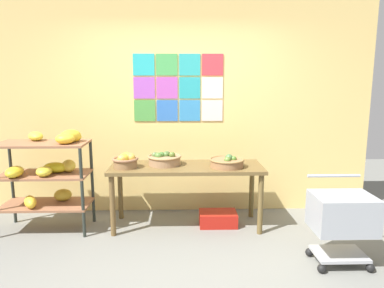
{
  "coord_description": "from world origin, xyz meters",
  "views": [
    {
      "loc": [
        0.02,
        -2.94,
        1.72
      ],
      "look_at": [
        0.14,
        1.03,
        1.01
      ],
      "focal_mm": 33.3,
      "sensor_mm": 36.0,
      "label": 1
    }
  ],
  "objects_px": {
    "display_table": "(187,173)",
    "fruit_basket_left": "(126,160)",
    "shopping_cart": "(342,216)",
    "produce_crate_under_table": "(218,218)",
    "banana_shelf_unit": "(49,169)",
    "fruit_basket_right": "(164,159)",
    "fruit_basket_back_right": "(227,162)"
  },
  "relations": [
    {
      "from": "display_table",
      "to": "fruit_basket_left",
      "type": "bearing_deg",
      "value": -173.24
    },
    {
      "from": "display_table",
      "to": "fruit_basket_left",
      "type": "xyz_separation_m",
      "value": [
        -0.69,
        -0.08,
        0.17
      ]
    },
    {
      "from": "fruit_basket_left",
      "to": "shopping_cart",
      "type": "relative_size",
      "value": 0.36
    },
    {
      "from": "produce_crate_under_table",
      "to": "shopping_cart",
      "type": "bearing_deg",
      "value": -41.99
    },
    {
      "from": "produce_crate_under_table",
      "to": "shopping_cart",
      "type": "distance_m",
      "value": 1.48
    },
    {
      "from": "fruit_basket_left",
      "to": "produce_crate_under_table",
      "type": "bearing_deg",
      "value": 4.4
    },
    {
      "from": "fruit_basket_left",
      "to": "banana_shelf_unit",
      "type": "bearing_deg",
      "value": 178.88
    },
    {
      "from": "banana_shelf_unit",
      "to": "display_table",
      "type": "xyz_separation_m",
      "value": [
        1.57,
        0.06,
        -0.07
      ]
    },
    {
      "from": "produce_crate_under_table",
      "to": "shopping_cart",
      "type": "xyz_separation_m",
      "value": [
        1.06,
        -0.95,
        0.4
      ]
    },
    {
      "from": "fruit_basket_right",
      "to": "fruit_basket_back_right",
      "type": "bearing_deg",
      "value": -10.15
    },
    {
      "from": "display_table",
      "to": "fruit_basket_right",
      "type": "distance_m",
      "value": 0.31
    },
    {
      "from": "fruit_basket_left",
      "to": "fruit_basket_right",
      "type": "bearing_deg",
      "value": 17.57
    },
    {
      "from": "fruit_basket_right",
      "to": "banana_shelf_unit",
      "type": "bearing_deg",
      "value": -174.78
    },
    {
      "from": "banana_shelf_unit",
      "to": "fruit_basket_back_right",
      "type": "bearing_deg",
      "value": -0.29
    },
    {
      "from": "banana_shelf_unit",
      "to": "produce_crate_under_table",
      "type": "xyz_separation_m",
      "value": [
        1.95,
        0.07,
        -0.64
      ]
    },
    {
      "from": "fruit_basket_back_right",
      "to": "shopping_cart",
      "type": "height_order",
      "value": "fruit_basket_back_right"
    },
    {
      "from": "fruit_basket_right",
      "to": "shopping_cart",
      "type": "height_order",
      "value": "fruit_basket_right"
    },
    {
      "from": "fruit_basket_right",
      "to": "produce_crate_under_table",
      "type": "height_order",
      "value": "fruit_basket_right"
    },
    {
      "from": "display_table",
      "to": "fruit_basket_left",
      "type": "distance_m",
      "value": 0.72
    },
    {
      "from": "display_table",
      "to": "produce_crate_under_table",
      "type": "distance_m",
      "value": 0.68
    },
    {
      "from": "shopping_cart",
      "to": "fruit_basket_left",
      "type": "bearing_deg",
      "value": 149.98
    },
    {
      "from": "produce_crate_under_table",
      "to": "shopping_cart",
      "type": "height_order",
      "value": "shopping_cart"
    },
    {
      "from": "fruit_basket_back_right",
      "to": "fruit_basket_right",
      "type": "relative_size",
      "value": 1.0
    },
    {
      "from": "banana_shelf_unit",
      "to": "shopping_cart",
      "type": "xyz_separation_m",
      "value": [
        3.01,
        -0.89,
        -0.25
      ]
    },
    {
      "from": "display_table",
      "to": "shopping_cart",
      "type": "height_order",
      "value": "shopping_cart"
    },
    {
      "from": "fruit_basket_back_right",
      "to": "shopping_cart",
      "type": "relative_size",
      "value": 0.49
    },
    {
      "from": "banana_shelf_unit",
      "to": "shopping_cart",
      "type": "relative_size",
      "value": 1.44
    },
    {
      "from": "banana_shelf_unit",
      "to": "display_table",
      "type": "relative_size",
      "value": 0.66
    },
    {
      "from": "display_table",
      "to": "shopping_cart",
      "type": "distance_m",
      "value": 1.73
    },
    {
      "from": "produce_crate_under_table",
      "to": "fruit_basket_back_right",
      "type": "bearing_deg",
      "value": -40.09
    },
    {
      "from": "display_table",
      "to": "fruit_basket_left",
      "type": "relative_size",
      "value": 5.99
    },
    {
      "from": "banana_shelf_unit",
      "to": "fruit_basket_left",
      "type": "distance_m",
      "value": 0.88
    }
  ]
}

